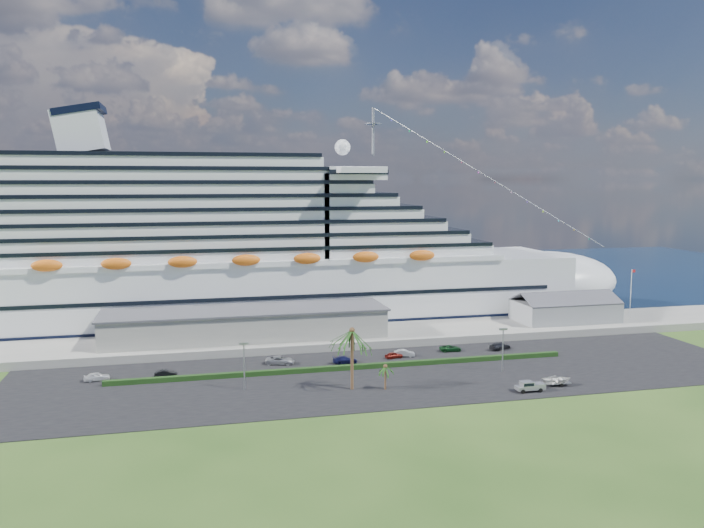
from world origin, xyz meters
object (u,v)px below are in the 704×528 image
object	(u,v)px
cruise_ship	(251,257)
parked_car_3	(345,360)
pickup_truck	(530,386)
boat_trailer	(557,380)

from	to	relation	value
cruise_ship	parked_car_3	xyz separation A→B (m)	(14.10, -43.39, -15.87)
parked_car_3	pickup_truck	size ratio (longest dim) A/B	0.96
parked_car_3	pickup_truck	bearing A→B (deg)	-134.74
cruise_ship	pickup_truck	world-z (taller)	cruise_ship
cruise_ship	boat_trailer	xyz separation A→B (m)	(46.81, -66.53, -15.46)
parked_car_3	cruise_ship	bearing A→B (deg)	16.53
pickup_truck	parked_car_3	bearing A→B (deg)	136.74
cruise_ship	pickup_truck	xyz separation A→B (m)	(40.58, -68.32, -15.60)
cruise_ship	boat_trailer	distance (m)	82.81
parked_car_3	pickup_truck	xyz separation A→B (m)	(26.48, -24.92, 0.28)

